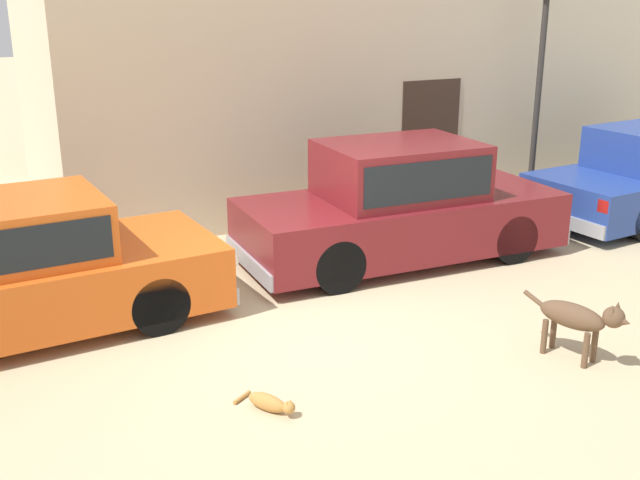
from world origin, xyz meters
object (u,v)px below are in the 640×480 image
at_px(street_lamp, 541,63).
at_px(parked_sedan_nearest, 13,268).
at_px(parked_sedan_second, 400,203).
at_px(stray_cat, 270,403).
at_px(stray_dog_spotted, 579,318).

bearing_deg(street_lamp, parked_sedan_nearest, -169.15).
distance_m(parked_sedan_nearest, street_lamp, 8.66).
bearing_deg(parked_sedan_nearest, parked_sedan_second, -1.22).
bearing_deg(stray_cat, stray_dog_spotted, 51.12).
xyz_separation_m(parked_sedan_second, stray_dog_spotted, (-0.04, -3.31, -0.33)).
relative_size(stray_dog_spotted, street_lamp, 0.30).
distance_m(parked_sedan_second, stray_cat, 4.27).
relative_size(stray_dog_spotted, stray_cat, 1.82).
relative_size(stray_cat, street_lamp, 0.16).
height_order(parked_sedan_nearest, parked_sedan_second, parked_sedan_second).
height_order(parked_sedan_nearest, stray_cat, parked_sedan_nearest).
bearing_deg(parked_sedan_second, stray_cat, -134.92).
height_order(stray_dog_spotted, street_lamp, street_lamp).
distance_m(parked_sedan_second, street_lamp, 4.11).
relative_size(parked_sedan_second, stray_dog_spotted, 4.17).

